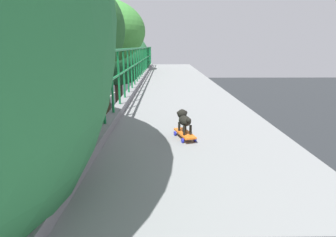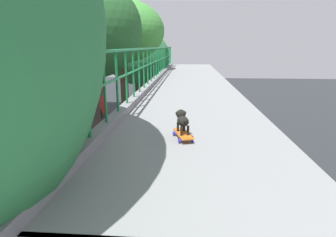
{
  "view_description": "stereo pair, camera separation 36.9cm",
  "coord_description": "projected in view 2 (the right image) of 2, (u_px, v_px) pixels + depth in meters",
  "views": [
    {
      "loc": [
        0.68,
        -3.03,
        6.97
      ],
      "look_at": [
        0.73,
        1.12,
        5.89
      ],
      "focal_mm": 29.7,
      "sensor_mm": 36.0,
      "label": 1
    },
    {
      "loc": [
        1.05,
        -3.02,
        6.97
      ],
      "look_at": [
        0.73,
        1.12,
        5.89
      ],
      "focal_mm": 29.7,
      "sensor_mm": 36.0,
      "label": 2
    }
  ],
  "objects": [
    {
      "name": "bridge_pier",
      "position": [
        189.0,
        231.0,
        6.8
      ],
      "size": [
        1.18,
        1.18,
        5.16
      ],
      "primitive_type": "cylinder",
      "color": "slate",
      "rests_on": "ground"
    },
    {
      "name": "overpass_deck",
      "position": [
        192.0,
        181.0,
        3.3
      ],
      "size": [
        2.81,
        35.19,
        0.51
      ],
      "color": "gray",
      "rests_on": "bridge_pier"
    },
    {
      "name": "green_railing",
      "position": [
        78.0,
        137.0,
        3.27
      ],
      "size": [
        0.2,
        33.43,
        1.25
      ],
      "color": "slate",
      "rests_on": "overpass_deck"
    },
    {
      "name": "city_bus",
      "position": [
        69.0,
        108.0,
        23.08
      ],
      "size": [
        2.55,
        11.73,
        3.48
      ],
      "color": "red",
      "rests_on": "ground"
    },
    {
      "name": "roadside_tree_mid",
      "position": [
        88.0,
        32.0,
        10.82
      ],
      "size": [
        4.19,
        4.19,
        9.54
      ],
      "color": "#483832",
      "rests_on": "ground"
    },
    {
      "name": "roadside_tree_far",
      "position": [
        122.0,
        33.0,
        15.08
      ],
      "size": [
        4.58,
        4.58,
        9.42
      ],
      "color": "#4B3F2A",
      "rests_on": "ground"
    },
    {
      "name": "roadside_tree_farthest",
      "position": [
        138.0,
        58.0,
        21.23
      ],
      "size": [
        4.8,
        4.8,
        8.27
      ],
      "color": "#4E3C30",
      "rests_on": "ground"
    },
    {
      "name": "toy_skateboard",
      "position": [
        183.0,
        134.0,
        4.0
      ],
      "size": [
        0.31,
        0.54,
        0.09
      ],
      "color": "orange",
      "rests_on": "overpass_deck"
    },
    {
      "name": "small_dog",
      "position": [
        182.0,
        119.0,
        3.98
      ],
      "size": [
        0.23,
        0.39,
        0.32
      ],
      "color": "black",
      "rests_on": "toy_skateboard"
    }
  ]
}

